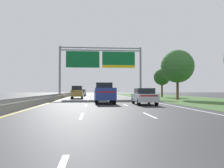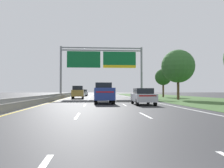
{
  "view_description": "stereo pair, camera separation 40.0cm",
  "coord_description": "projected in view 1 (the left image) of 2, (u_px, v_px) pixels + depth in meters",
  "views": [
    {
      "loc": [
        -1.31,
        -1.97,
        1.38
      ],
      "look_at": [
        1.29,
        27.59,
        2.19
      ],
      "focal_mm": 36.8,
      "sensor_mm": 36.0,
      "label": 1
    },
    {
      "loc": [
        -0.91,
        -2.0,
        1.38
      ],
      "look_at": [
        1.29,
        27.59,
        2.19
      ],
      "focal_mm": 36.8,
      "sensor_mm": 36.0,
      "label": 2
    }
  ],
  "objects": [
    {
      "name": "car_white_left_lane_sedan",
      "position": [
        81.0,
        93.0,
        54.42
      ],
      "size": [
        1.82,
        4.4,
        1.57
      ],
      "rotation": [
        0.0,
        0.0,
        1.57
      ],
      "color": "silver",
      "rests_on": "ground"
    },
    {
      "name": "overhead_sign_gantry",
      "position": [
        101.0,
        62.0,
        41.66
      ],
      "size": [
        15.06,
        0.42,
        9.33
      ],
      "color": "gray",
      "rests_on": "ground"
    },
    {
      "name": "car_grey_left_lane_sedan",
      "position": [
        83.0,
        92.0,
        62.06
      ],
      "size": [
        1.82,
        4.4,
        1.57
      ],
      "rotation": [
        0.0,
        0.0,
        1.57
      ],
      "color": "slate",
      "rests_on": "ground"
    },
    {
      "name": "pickup_truck_blue",
      "position": [
        104.0,
        93.0,
        24.18
      ],
      "size": [
        2.04,
        5.42,
        2.2
      ],
      "rotation": [
        0.0,
        0.0,
        1.58
      ],
      "color": "navy",
      "rests_on": "ground"
    },
    {
      "name": "grass_verge_right",
      "position": [
        184.0,
        99.0,
        38.11
      ],
      "size": [
        14.0,
        110.0,
        0.02
      ],
      "primitive_type": "cube",
      "color": "#3D602D",
      "rests_on": "ground"
    },
    {
      "name": "median_barrier_concrete",
      "position": [
        58.0,
        97.0,
        36.32
      ],
      "size": [
        0.6,
        110.0,
        0.85
      ],
      "color": "gray",
      "rests_on": "ground"
    },
    {
      "name": "roadside_tree_mid",
      "position": [
        177.0,
        66.0,
        33.57
      ],
      "size": [
        4.82,
        4.82,
        7.31
      ],
      "color": "#4C3823",
      "rests_on": "ground"
    },
    {
      "name": "ground_plane",
      "position": [
        100.0,
        99.0,
        36.89
      ],
      "size": [
        220.0,
        220.0,
        0.0
      ],
      "primitive_type": "plane",
      "color": "#333335"
    },
    {
      "name": "car_silver_right_lane_sedan",
      "position": [
        144.0,
        96.0,
        21.82
      ],
      "size": [
        1.92,
        4.44,
        1.57
      ],
      "rotation": [
        0.0,
        0.0,
        1.55
      ],
      "color": "#B2B5BA",
      "rests_on": "ground"
    },
    {
      "name": "car_gold_left_lane_suv",
      "position": [
        77.0,
        92.0,
        38.5
      ],
      "size": [
        2.02,
        4.75,
        2.11
      ],
      "rotation": [
        0.0,
        0.0,
        1.6
      ],
      "color": "#A38438",
      "rests_on": "ground"
    },
    {
      "name": "roadside_tree_far",
      "position": [
        162.0,
        77.0,
        45.94
      ],
      "size": [
        3.27,
        3.27,
        5.68
      ],
      "color": "#4C3823",
      "rests_on": "ground"
    },
    {
      "name": "lane_striping",
      "position": [
        100.0,
        99.0,
        36.43
      ],
      "size": [
        11.96,
        106.0,
        0.01
      ],
      "color": "white",
      "rests_on": "ground"
    }
  ]
}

